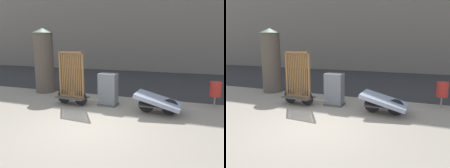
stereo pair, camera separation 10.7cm
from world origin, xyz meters
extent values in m
plane|color=gray|center=(0.00, 0.00, 0.00)|extent=(60.00, 60.00, 0.00)
cube|color=#2D2D30|center=(0.00, 8.88, 0.00)|extent=(56.00, 9.44, 0.01)
cube|color=#4C4742|center=(-1.75, 2.17, 0.31)|extent=(1.34, 0.79, 0.04)
cylinder|color=black|center=(-1.33, 2.14, 0.29)|extent=(0.59, 0.08, 0.58)
cylinder|color=black|center=(-2.17, 2.20, 0.29)|extent=(0.59, 0.08, 0.58)
cylinder|color=gray|center=(-0.76, 2.09, 0.31)|extent=(0.70, 0.09, 0.03)
cube|color=olive|center=(-1.75, 2.17, 0.37)|extent=(1.16, 0.16, 0.07)
cube|color=olive|center=(-1.75, 2.17, 2.14)|extent=(1.16, 0.16, 0.07)
cube|color=olive|center=(-2.30, 2.21, 1.25)|extent=(0.08, 0.08, 1.84)
cube|color=olive|center=(-1.21, 2.13, 1.25)|extent=(0.08, 0.08, 1.84)
cube|color=olive|center=(-2.18, 2.20, 1.25)|extent=(0.04, 0.05, 1.77)
cube|color=olive|center=(-2.09, 2.19, 1.25)|extent=(0.04, 0.05, 1.77)
cube|color=olive|center=(-2.01, 2.19, 1.25)|extent=(0.04, 0.05, 1.77)
cube|color=olive|center=(-1.92, 2.18, 1.25)|extent=(0.04, 0.05, 1.77)
cube|color=olive|center=(-1.84, 2.17, 1.25)|extent=(0.04, 0.05, 1.77)
cube|color=olive|center=(-1.75, 2.17, 1.25)|extent=(0.04, 0.05, 1.77)
cube|color=olive|center=(-1.67, 2.16, 1.25)|extent=(0.04, 0.05, 1.77)
cube|color=olive|center=(-1.58, 2.15, 1.25)|extent=(0.04, 0.05, 1.77)
cube|color=olive|center=(-1.50, 2.15, 1.25)|extent=(0.04, 0.05, 1.77)
cube|color=olive|center=(-1.42, 2.14, 1.25)|extent=(0.04, 0.05, 1.77)
cube|color=olive|center=(-1.33, 2.13, 1.25)|extent=(0.04, 0.05, 1.77)
cube|color=#4C4742|center=(1.75, 2.17, 0.31)|extent=(1.31, 0.73, 0.04)
cylinder|color=black|center=(2.17, 2.15, 0.29)|extent=(0.59, 0.05, 0.58)
cylinder|color=black|center=(1.33, 2.18, 0.29)|extent=(0.59, 0.05, 0.58)
cylinder|color=gray|center=(2.75, 2.14, 0.31)|extent=(0.70, 0.05, 0.03)
cube|color=#8C93A8|center=(1.75, 2.17, 0.50)|extent=(1.66, 1.07, 0.53)
cube|color=#4C4C4C|center=(-0.32, 2.58, 0.04)|extent=(0.78, 0.53, 0.08)
cube|color=slate|center=(-0.32, 2.58, 0.66)|extent=(0.72, 0.47, 1.32)
cylinder|color=gray|center=(3.77, 3.81, 0.22)|extent=(0.06, 0.06, 0.43)
cylinder|color=red|center=(3.77, 3.81, 0.72)|extent=(0.43, 0.43, 0.58)
cylinder|color=brown|center=(-4.28, 3.81, 1.50)|extent=(0.95, 0.95, 3.00)
cone|color=#335138|center=(-4.28, 3.81, 3.12)|extent=(1.07, 1.07, 0.24)
camera|label=1|loc=(2.77, -5.50, 2.53)|focal=35.00mm
camera|label=2|loc=(2.87, -5.47, 2.53)|focal=35.00mm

